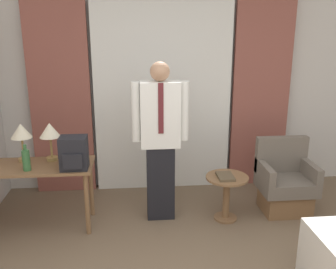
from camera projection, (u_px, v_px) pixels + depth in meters
name	position (u px, v px, depth m)	size (l,w,h in m)	color
wall_back	(162.00, 89.00, 4.99)	(10.00, 0.06, 2.70)	beige
curtain_sheer_center	(163.00, 95.00, 4.88)	(1.78, 0.06, 2.58)	white
curtain_drape_left	(60.00, 97.00, 4.76)	(0.77, 0.06, 2.58)	brown
curtain_drape_right	(261.00, 93.00, 5.00)	(0.77, 0.06, 2.58)	brown
desk	(36.00, 175.00, 4.03)	(1.21, 0.54, 0.73)	brown
table_lamp_left	(21.00, 133.00, 4.02)	(0.22, 0.22, 0.43)	#9E7F47
table_lamp_right	(50.00, 132.00, 4.05)	(0.22, 0.22, 0.43)	#9E7F47
bottle_by_lamp	(26.00, 160.00, 3.82)	(0.08, 0.08, 0.28)	#336638
backpack	(74.00, 153.00, 3.85)	(0.28, 0.25, 0.34)	black
person	(160.00, 136.00, 4.12)	(0.62, 0.21, 1.80)	black
armchair	(285.00, 184.00, 4.48)	(0.63, 0.53, 0.87)	brown
side_table	(227.00, 190.00, 4.25)	(0.48, 0.48, 0.53)	brown
book	(225.00, 176.00, 4.17)	(0.18, 0.25, 0.03)	brown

